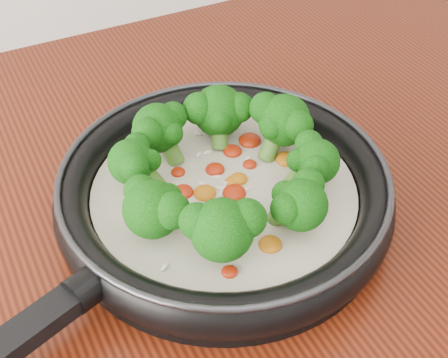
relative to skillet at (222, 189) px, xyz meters
name	(u,v)px	position (x,y,z in m)	size (l,w,h in m)	color
skillet	(222,189)	(0.00, 0.00, 0.00)	(0.58, 0.45, 0.10)	black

